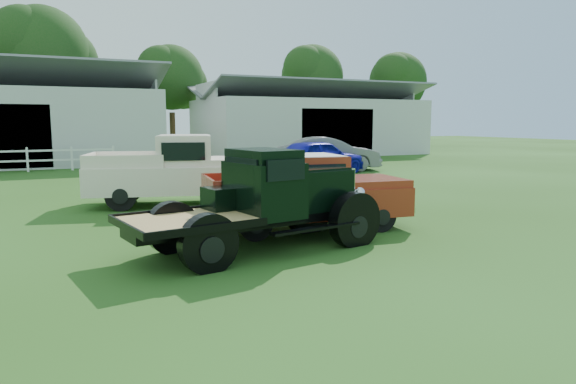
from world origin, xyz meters
name	(u,v)px	position (x,y,z in m)	size (l,w,h in m)	color
ground	(306,259)	(0.00, 0.00, 0.00)	(120.00, 120.00, 0.00)	#21430F
shed_right	(308,119)	(14.00, 27.00, 2.60)	(16.80, 9.20, 5.20)	beige
tree_b	(44,75)	(-4.00, 34.00, 5.75)	(6.90, 6.90, 11.50)	#2C441C
tree_c	(172,95)	(5.00, 33.00, 4.50)	(5.40, 5.40, 9.00)	#2C441C
tree_d	(312,93)	(18.00, 34.00, 5.00)	(6.00, 6.00, 10.00)	#2C441C
tree_e	(397,97)	(26.00, 32.00, 4.75)	(5.70, 5.70, 9.50)	#2C441C
vintage_flatbed	(260,200)	(-0.50, 0.98, 0.96)	(4.86, 1.93, 1.93)	black
red_pickup	(306,192)	(1.16, 2.27, 0.86)	(4.72, 1.81, 1.72)	maroon
white_pickup	(181,171)	(-0.55, 7.01, 1.01)	(5.47, 2.12, 2.01)	#F4E2CD
misc_car_blue	(318,157)	(7.33, 13.09, 0.81)	(1.91, 4.74, 1.61)	#1213A5
misc_car_grey	(328,154)	(8.64, 14.43, 0.83)	(1.76, 5.06, 1.67)	slate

